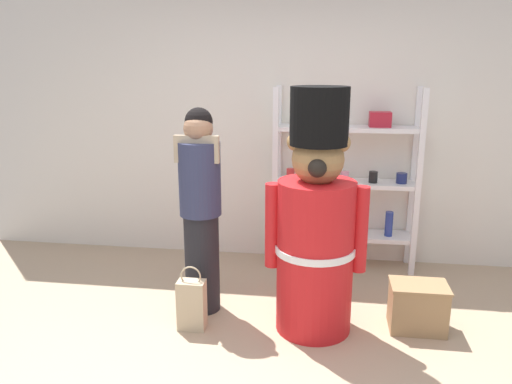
% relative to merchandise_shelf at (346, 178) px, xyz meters
% --- Properties ---
extents(back_wall, '(6.40, 0.12, 2.60)m').
position_rel_merchandise_shelf_xyz_m(back_wall, '(-0.55, 0.22, 0.44)').
color(back_wall, silver).
rests_on(back_wall, ground_plane).
extents(merchandise_shelf, '(1.32, 0.35, 1.70)m').
position_rel_merchandise_shelf_xyz_m(merchandise_shelf, '(0.00, 0.00, 0.00)').
color(merchandise_shelf, white).
rests_on(merchandise_shelf, ground_plane).
extents(teddy_bear_guard, '(0.72, 0.57, 1.76)m').
position_rel_merchandise_shelf_xyz_m(teddy_bear_guard, '(-0.25, -1.23, -0.09)').
color(teddy_bear_guard, red).
rests_on(teddy_bear_guard, ground_plane).
extents(person_shopper, '(0.33, 0.32, 1.59)m').
position_rel_merchandise_shelf_xyz_m(person_shopper, '(-1.12, -1.06, -0.02)').
color(person_shopper, black).
rests_on(person_shopper, ground_plane).
extents(shopping_bag, '(0.20, 0.13, 0.49)m').
position_rel_merchandise_shelf_xyz_m(shopping_bag, '(-1.13, -1.37, -0.67)').
color(shopping_bag, '#C1AD89').
rests_on(shopping_bag, ground_plane).
extents(display_crate, '(0.41, 0.29, 0.35)m').
position_rel_merchandise_shelf_xyz_m(display_crate, '(0.51, -1.15, -0.68)').
color(display_crate, '#9E7A51').
rests_on(display_crate, ground_plane).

